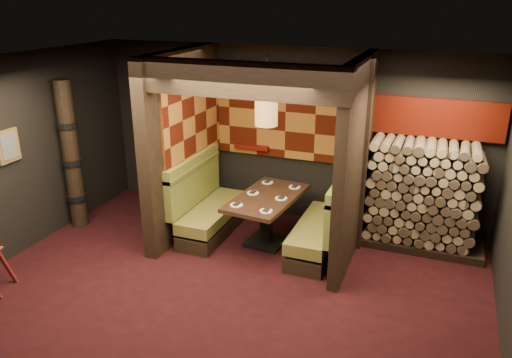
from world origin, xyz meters
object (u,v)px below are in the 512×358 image
(dining_table, at_px, (267,211))
(totem_column, at_px, (71,157))
(booth_bench_right, at_px, (324,227))
(booth_bench_left, at_px, (208,208))
(firewood_stack, at_px, (428,197))
(pendant_lamp, at_px, (266,109))

(dining_table, height_order, totem_column, totem_column)
(booth_bench_right, bearing_deg, booth_bench_left, 180.00)
(firewood_stack, bearing_deg, dining_table, -161.42)
(pendant_lamp, height_order, firewood_stack, pendant_lamp)
(booth_bench_left, distance_m, pendant_lamp, 1.98)
(booth_bench_left, height_order, pendant_lamp, pendant_lamp)
(dining_table, distance_m, pendant_lamp, 1.55)
(booth_bench_left, height_order, totem_column, totem_column)
(booth_bench_right, height_order, totem_column, totem_column)
(booth_bench_left, distance_m, totem_column, 2.30)
(dining_table, distance_m, totem_column, 3.21)
(booth_bench_left, distance_m, firewood_stack, 3.35)
(dining_table, xyz_separation_m, totem_column, (-3.11, -0.50, 0.64))
(totem_column, bearing_deg, dining_table, 9.16)
(booth_bench_left, height_order, dining_table, booth_bench_left)
(booth_bench_left, height_order, booth_bench_right, same)
(booth_bench_right, bearing_deg, firewood_stack, 27.35)
(pendant_lamp, bearing_deg, dining_table, 90.00)
(booth_bench_left, relative_size, totem_column, 0.67)
(dining_table, distance_m, firewood_stack, 2.37)
(firewood_stack, bearing_deg, booth_bench_left, -167.83)
(booth_bench_left, xyz_separation_m, totem_column, (-2.09, -0.55, 0.79))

